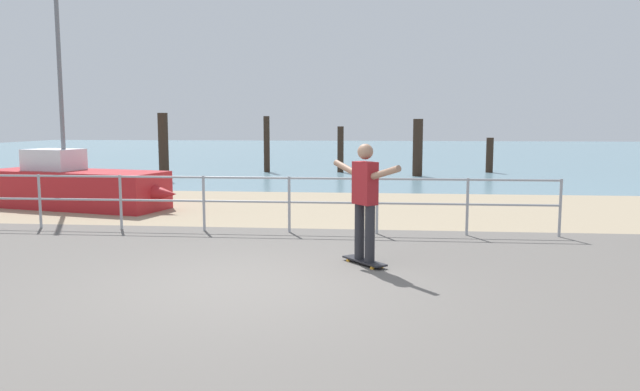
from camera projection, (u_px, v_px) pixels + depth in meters
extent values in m
cube|color=#605B56|center=(228.00, 309.00, 6.63)|extent=(24.00, 10.00, 0.04)
cube|color=tan|center=(310.00, 208.00, 14.54)|extent=(24.00, 6.00, 0.04)
cube|color=slate|center=(356.00, 152.00, 42.21)|extent=(72.00, 50.00, 0.04)
cylinder|color=#9EA0A5|center=(40.00, 202.00, 11.58)|extent=(0.05, 0.05, 1.05)
cylinder|color=#9EA0A5|center=(121.00, 203.00, 11.42)|extent=(0.05, 0.05, 1.05)
cylinder|color=#9EA0A5|center=(204.00, 204.00, 11.27)|extent=(0.05, 0.05, 1.05)
cylinder|color=#9EA0A5|center=(289.00, 205.00, 11.11)|extent=(0.05, 0.05, 1.05)
cylinder|color=#9EA0A5|center=(377.00, 206.00, 10.96)|extent=(0.05, 0.05, 1.05)
cylinder|color=#9EA0A5|center=(467.00, 207.00, 10.81)|extent=(0.05, 0.05, 1.05)
cylinder|color=#9EA0A5|center=(560.00, 209.00, 10.65)|extent=(0.05, 0.05, 1.05)
cylinder|color=#9EA0A5|center=(203.00, 177.00, 11.21)|extent=(12.83, 0.04, 0.04)
cylinder|color=#9EA0A5|center=(204.00, 201.00, 11.26)|extent=(12.83, 0.04, 0.04)
cube|color=#B21E23|center=(76.00, 190.00, 14.34)|extent=(4.61, 2.40, 0.90)
cone|color=#B21E23|center=(155.00, 193.00, 13.62)|extent=(1.25, 1.00, 0.77)
cylinder|color=slate|center=(60.00, 73.00, 14.11)|extent=(0.10, 0.10, 4.54)
cube|color=silver|center=(54.00, 160.00, 14.45)|extent=(1.38, 1.16, 0.50)
cube|color=black|center=(364.00, 261.00, 8.62)|extent=(0.66, 0.75, 0.02)
cylinder|color=orange|center=(381.00, 267.00, 8.44)|extent=(0.06, 0.07, 0.06)
cylinder|color=orange|center=(372.00, 268.00, 8.35)|extent=(0.06, 0.07, 0.06)
cylinder|color=orange|center=(357.00, 259.00, 8.90)|extent=(0.06, 0.07, 0.06)
cylinder|color=orange|center=(348.00, 261.00, 8.81)|extent=(0.06, 0.07, 0.06)
cylinder|color=#26262B|center=(370.00, 234.00, 8.47)|extent=(0.14, 0.14, 0.80)
cylinder|color=#26262B|center=(359.00, 231.00, 8.67)|extent=(0.14, 0.14, 0.80)
cube|color=maroon|center=(365.00, 183.00, 8.49)|extent=(0.38, 0.41, 0.60)
sphere|color=#9E755B|center=(365.00, 152.00, 8.43)|extent=(0.22, 0.22, 0.22)
cylinder|color=#9E755B|center=(386.00, 173.00, 8.10)|extent=(0.42, 0.49, 0.23)
cylinder|color=#9E755B|center=(346.00, 168.00, 8.83)|extent=(0.42, 0.49, 0.23)
cylinder|color=#332319|center=(163.00, 147.00, 21.34)|extent=(0.35, 0.35, 2.36)
cylinder|color=#332319|center=(267.00, 144.00, 24.69)|extent=(0.25, 0.25, 2.28)
cylinder|color=#332319|center=(340.00, 150.00, 24.57)|extent=(0.25, 0.25, 1.87)
cylinder|color=#332319|center=(418.00, 148.00, 22.80)|extent=(0.37, 0.37, 2.16)
cylinder|color=#332319|center=(490.00, 155.00, 24.48)|extent=(0.29, 0.29, 1.42)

